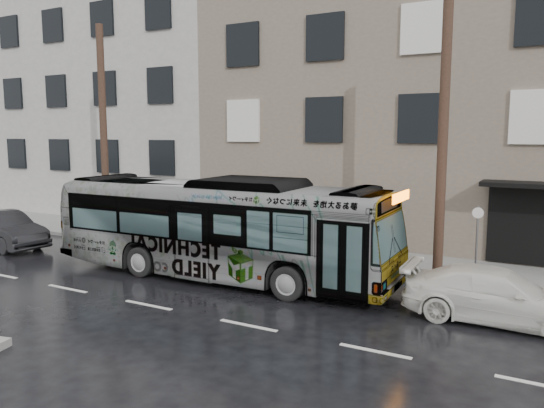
{
  "coord_description": "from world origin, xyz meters",
  "views": [
    {
      "loc": [
        9.71,
        -13.12,
        4.67
      ],
      "look_at": [
        1.11,
        2.5,
        2.28
      ],
      "focal_mm": 35.0,
      "sensor_mm": 36.0,
      "label": 1
    }
  ],
  "objects": [
    {
      "name": "dark_sedan",
      "position": [
        -10.22,
        0.27,
        0.74
      ],
      "size": [
        4.64,
        2.08,
        1.48
      ],
      "primitive_type": "imported",
      "rotation": [
        0.0,
        0.0,
        1.45
      ],
      "color": "black",
      "rests_on": "ground"
    },
    {
      "name": "bus",
      "position": [
        0.05,
        0.85,
        1.63
      ],
      "size": [
        11.76,
        2.92,
        3.26
      ],
      "primitive_type": "imported",
      "rotation": [
        0.0,
        0.0,
        1.59
      ],
      "color": "#B2B2B2",
      "rests_on": "ground"
    },
    {
      "name": "sidewalk",
      "position": [
        0.0,
        4.9,
        0.07
      ],
      "size": [
        90.0,
        3.6,
        0.15
      ],
      "primitive_type": "cube",
      "color": "gray",
      "rests_on": "ground"
    },
    {
      "name": "utility_pole_rear",
      "position": [
        -7.5,
        3.3,
        4.65
      ],
      "size": [
        0.3,
        0.3,
        9.0
      ],
      "primitive_type": "cylinder",
      "color": "#452D22",
      "rests_on": "sidewalk"
    },
    {
      "name": "building_taupe",
      "position": [
        5.0,
        12.7,
        5.5
      ],
      "size": [
        20.0,
        12.0,
        11.0
      ],
      "primitive_type": "cube",
      "color": "gray",
      "rests_on": "ground"
    },
    {
      "name": "white_sedan",
      "position": [
        8.48,
        0.74,
        0.67
      ],
      "size": [
        4.63,
        1.98,
        1.33
      ],
      "primitive_type": "imported",
      "rotation": [
        0.0,
        0.0,
        1.6
      ],
      "color": "silver",
      "rests_on": "ground"
    },
    {
      "name": "ground",
      "position": [
        0.0,
        0.0,
        0.0
      ],
      "size": [
        120.0,
        120.0,
        0.0
      ],
      "primitive_type": "plane",
      "color": "black",
      "rests_on": "ground"
    },
    {
      "name": "sign_post",
      "position": [
        7.6,
        3.3,
        1.35
      ],
      "size": [
        0.06,
        0.06,
        2.4
      ],
      "primitive_type": "cylinder",
      "color": "slate",
      "rests_on": "sidewalk"
    },
    {
      "name": "utility_pole_front",
      "position": [
        6.5,
        3.3,
        4.65
      ],
      "size": [
        0.3,
        0.3,
        9.0
      ],
      "primitive_type": "cylinder",
      "color": "#452D22",
      "rests_on": "sidewalk"
    },
    {
      "name": "building_grey",
      "position": [
        -18.0,
        14.2,
        8.0
      ],
      "size": [
        26.0,
        15.0,
        16.0
      ],
      "primitive_type": "cube",
      "color": "#BCB7B1",
      "rests_on": "ground"
    }
  ]
}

